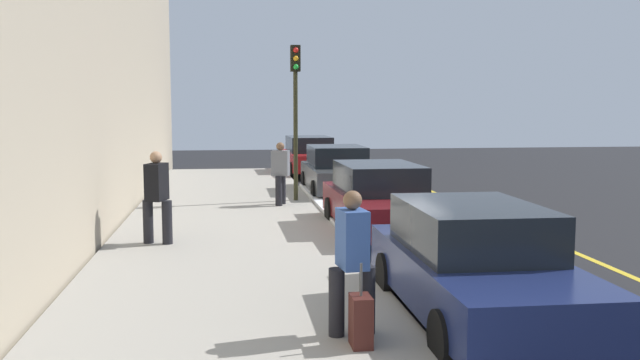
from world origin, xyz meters
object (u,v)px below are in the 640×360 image
Objects in this scene: parked_car_maroon at (380,199)px; parked_car_navy at (475,265)px; traffic_light_pole at (296,96)px; rolling_suitcase at (361,321)px; pedestrian_black_coat at (157,195)px; parked_car_red at (309,156)px; pedestrian_blue_coat at (352,259)px; parked_car_charcoal at (337,171)px; pedestrian_grey_coat at (280,172)px.

parked_car_maroon is 6.06m from parked_car_navy.
rolling_suitcase is (11.60, -0.42, -2.57)m from traffic_light_pole.
traffic_light_pole reaches higher than pedestrian_black_coat.
parked_car_red is 19.88m from rolling_suitcase.
pedestrian_blue_coat reaches higher than parked_car_maroon.
parked_car_charcoal is at bearing 142.30° from traffic_light_pole.
parked_car_red is 1.06× the size of parked_car_charcoal.
pedestrian_black_coat is 1.05× the size of pedestrian_blue_coat.
parked_car_navy is 4.88× the size of rolling_suitcase.
traffic_light_pole is (-11.21, 0.45, 1.97)m from pedestrian_blue_coat.
parked_car_charcoal is at bearing 172.09° from rolling_suitcase.
parked_car_red is at bearing 161.85° from pedestrian_black_coat.
parked_car_maroon reaches higher than rolling_suitcase.
parked_car_maroon and parked_car_navy have the same top height.
pedestrian_black_coat is at bearing -29.48° from pedestrian_grey_coat.
parked_car_charcoal is 3.27m from traffic_light_pole.
pedestrian_black_coat is at bearing -18.15° from parked_car_red.
parked_car_navy is 2.74× the size of pedestrian_grey_coat.
traffic_light_pole is at bearing 150.34° from pedestrian_black_coat.
traffic_light_pole reaches higher than parked_car_charcoal.
parked_car_charcoal is (6.32, 0.11, -0.00)m from parked_car_red.
pedestrian_grey_coat is at bearing -179.68° from rolling_suitcase.
pedestrian_black_coat is 6.69m from traffic_light_pole.
parked_car_red is 2.71× the size of pedestrian_blue_coat.
rolling_suitcase is (13.48, -1.87, -0.32)m from parked_car_charcoal.
rolling_suitcase is at bearing 3.92° from pedestrian_blue_coat.
pedestrian_black_coat reaches higher than parked_car_charcoal.
traffic_light_pole reaches higher than parked_car_maroon.
parked_car_charcoal is 12.41m from parked_car_navy.
pedestrian_black_coat is at bearing -31.83° from parked_car_charcoal.
parked_car_navy is at bearing -0.89° from parked_car_charcoal.
traffic_light_pole is at bearing 177.71° from pedestrian_blue_coat.
pedestrian_grey_coat is 10.81m from rolling_suitcase.
pedestrian_grey_coat is at bearing -11.43° from parked_car_red.
traffic_light_pole is (-10.53, -1.26, 2.25)m from parked_car_navy.
pedestrian_black_coat is at bearing -76.39° from parked_car_maroon.
rolling_suitcase is at bearing -5.08° from parked_car_red.
pedestrian_blue_coat is (10.40, 0.03, 0.01)m from pedestrian_grey_coat.
parked_car_charcoal is 8.77m from pedestrian_black_coat.
pedestrian_blue_coat reaches higher than parked_car_red.
pedestrian_grey_coat is (-3.66, -1.85, 0.27)m from parked_car_maroon.
parked_car_red is at bearing 168.57° from pedestrian_grey_coat.
parked_car_maroon is 7.36m from rolling_suitcase.
parked_car_navy is (6.06, -0.11, -0.00)m from parked_car_maroon.
parked_car_maroon is 4.69m from pedestrian_black_coat.
rolling_suitcase is (1.07, -1.68, -0.32)m from parked_car_navy.
parked_car_maroon is at bearing 178.93° from parked_car_navy.
parked_car_red is at bearing -179.86° from parked_car_maroon.
parked_car_charcoal is 13.61m from rolling_suitcase.
pedestrian_black_coat is (7.45, -4.62, 0.33)m from parked_car_charcoal.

